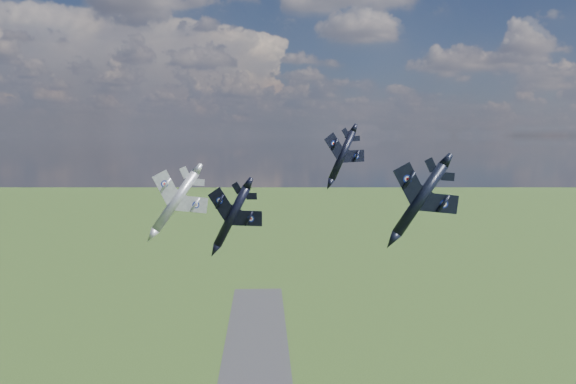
{
  "coord_description": "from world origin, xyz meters",
  "views": [
    {
      "loc": [
        3.38,
        -79.82,
        91.66
      ],
      "look_at": [
        7.49,
        12.84,
        82.35
      ],
      "focal_mm": 35.0,
      "sensor_mm": 36.0,
      "label": 1
    }
  ],
  "objects_px": {
    "jet_lead_navy": "(232,216)",
    "jet_right_navy": "(420,200)",
    "jet_high_navy": "(342,156)",
    "jet_left_silver": "(176,201)"
  },
  "relations": [
    {
      "from": "jet_right_navy",
      "to": "jet_high_navy",
      "type": "height_order",
      "value": "jet_high_navy"
    },
    {
      "from": "jet_lead_navy",
      "to": "jet_high_navy",
      "type": "relative_size",
      "value": 1.12
    },
    {
      "from": "jet_right_navy",
      "to": "jet_left_silver",
      "type": "bearing_deg",
      "value": 152.27
    },
    {
      "from": "jet_right_navy",
      "to": "jet_left_silver",
      "type": "distance_m",
      "value": 42.72
    },
    {
      "from": "jet_right_navy",
      "to": "jet_high_navy",
      "type": "bearing_deg",
      "value": 109.29
    },
    {
      "from": "jet_high_navy",
      "to": "jet_left_silver",
      "type": "bearing_deg",
      "value": 165.6
    },
    {
      "from": "jet_right_navy",
      "to": "jet_high_navy",
      "type": "distance_m",
      "value": 24.46
    },
    {
      "from": "jet_lead_navy",
      "to": "jet_high_navy",
      "type": "xyz_separation_m",
      "value": [
        19.54,
        11.09,
        9.47
      ]
    },
    {
      "from": "jet_high_navy",
      "to": "jet_left_silver",
      "type": "distance_m",
      "value": 31.02
    },
    {
      "from": "jet_lead_navy",
      "to": "jet_right_navy",
      "type": "relative_size",
      "value": 0.91
    }
  ]
}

